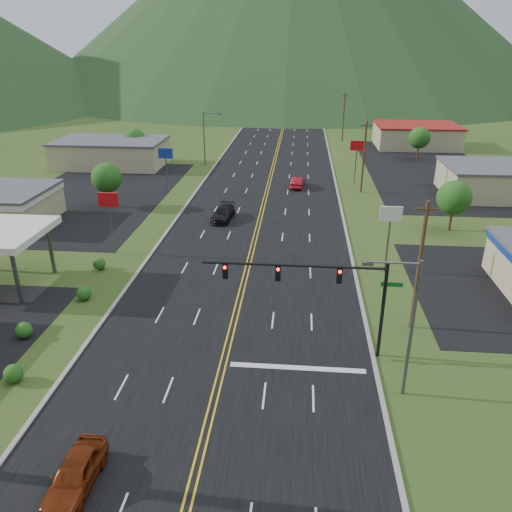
# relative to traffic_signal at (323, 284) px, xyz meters

# --- Properties ---
(traffic_signal) EXTENTS (13.10, 0.43, 7.00)m
(traffic_signal) POSITION_rel_traffic_signal_xyz_m (0.00, 0.00, 0.00)
(traffic_signal) COLOR black
(traffic_signal) RESTS_ON ground
(streetlight_east) EXTENTS (3.28, 0.25, 9.00)m
(streetlight_east) POSITION_rel_traffic_signal_xyz_m (4.70, -4.00, -0.15)
(streetlight_east) COLOR #59595E
(streetlight_east) RESTS_ON ground
(streetlight_west) EXTENTS (3.28, 0.25, 9.00)m
(streetlight_west) POSITION_rel_traffic_signal_xyz_m (-18.16, 56.00, -0.15)
(streetlight_west) COLOR #59595E
(streetlight_west) RESTS_ON ground
(building_west_far) EXTENTS (18.40, 11.40, 4.50)m
(building_west_far) POSITION_rel_traffic_signal_xyz_m (-34.48, 54.00, -3.07)
(building_west_far) COLOR #C7BB8A
(building_west_far) RESTS_ON ground
(building_east_mid) EXTENTS (14.40, 11.40, 4.30)m
(building_east_mid) POSITION_rel_traffic_signal_xyz_m (25.52, 41.00, -3.17)
(building_east_mid) COLOR #C7BB8A
(building_east_mid) RESTS_ON ground
(building_east_far) EXTENTS (16.40, 12.40, 4.50)m
(building_east_far) POSITION_rel_traffic_signal_xyz_m (21.52, 76.00, -3.07)
(building_east_far) COLOR #C7BB8A
(building_east_far) RESTS_ON ground
(pole_sign_west_a) EXTENTS (2.00, 0.18, 6.40)m
(pole_sign_west_a) POSITION_rel_traffic_signal_xyz_m (-20.48, 16.00, -0.28)
(pole_sign_west_a) COLOR #59595E
(pole_sign_west_a) RESTS_ON ground
(pole_sign_west_b) EXTENTS (2.00, 0.18, 6.40)m
(pole_sign_west_b) POSITION_rel_traffic_signal_xyz_m (-20.48, 38.00, -0.28)
(pole_sign_west_b) COLOR #59595E
(pole_sign_west_b) RESTS_ON ground
(pole_sign_east_a) EXTENTS (2.00, 0.18, 6.40)m
(pole_sign_east_a) POSITION_rel_traffic_signal_xyz_m (6.52, 14.00, -0.28)
(pole_sign_east_a) COLOR #59595E
(pole_sign_east_a) RESTS_ON ground
(pole_sign_east_b) EXTENTS (2.00, 0.18, 6.40)m
(pole_sign_east_b) POSITION_rel_traffic_signal_xyz_m (6.52, 46.00, -0.28)
(pole_sign_east_b) COLOR #59595E
(pole_sign_east_b) RESTS_ON ground
(tree_west_a) EXTENTS (3.84, 3.84, 5.82)m
(tree_west_a) POSITION_rel_traffic_signal_xyz_m (-26.48, 31.00, -1.44)
(tree_west_a) COLOR #382314
(tree_west_a) RESTS_ON ground
(tree_west_b) EXTENTS (3.84, 3.84, 5.82)m
(tree_west_b) POSITION_rel_traffic_signal_xyz_m (-31.48, 58.00, -1.44)
(tree_west_b) COLOR #382314
(tree_west_b) RESTS_ON ground
(tree_east_a) EXTENTS (3.84, 3.84, 5.82)m
(tree_east_a) POSITION_rel_traffic_signal_xyz_m (15.52, 26.00, -1.44)
(tree_east_a) COLOR #382314
(tree_east_a) RESTS_ON ground
(tree_east_b) EXTENTS (3.84, 3.84, 5.82)m
(tree_east_b) POSITION_rel_traffic_signal_xyz_m (19.52, 64.00, -1.44)
(tree_east_b) COLOR #382314
(tree_east_b) RESTS_ON ground
(utility_pole_a) EXTENTS (1.60, 0.28, 10.00)m
(utility_pole_a) POSITION_rel_traffic_signal_xyz_m (7.02, 4.00, -0.20)
(utility_pole_a) COLOR #382314
(utility_pole_a) RESTS_ON ground
(utility_pole_b) EXTENTS (1.60, 0.28, 10.00)m
(utility_pole_b) POSITION_rel_traffic_signal_xyz_m (7.02, 41.00, -0.20)
(utility_pole_b) COLOR #382314
(utility_pole_b) RESTS_ON ground
(utility_pole_c) EXTENTS (1.60, 0.28, 10.00)m
(utility_pole_c) POSITION_rel_traffic_signal_xyz_m (7.02, 81.00, -0.20)
(utility_pole_c) COLOR #382314
(utility_pole_c) RESTS_ON ground
(utility_pole_d) EXTENTS (1.60, 0.28, 10.00)m
(utility_pole_d) POSITION_rel_traffic_signal_xyz_m (7.02, 121.00, -0.20)
(utility_pole_d) COLOR #382314
(utility_pole_d) RESTS_ON ground
(car_red_near) EXTENTS (1.93, 4.70, 1.59)m
(car_red_near) POSITION_rel_traffic_signal_xyz_m (-12.06, -12.57, -4.53)
(car_red_near) COLOR maroon
(car_red_near) RESTS_ON ground
(car_dark_mid) EXTENTS (2.62, 5.52, 1.56)m
(car_dark_mid) POSITION_rel_traffic_signal_xyz_m (-10.90, 27.24, -4.55)
(car_dark_mid) COLOR black
(car_dark_mid) RESTS_ON ground
(car_red_far) EXTENTS (2.30, 4.85, 1.53)m
(car_red_far) POSITION_rel_traffic_signal_xyz_m (-2.05, 42.66, -4.56)
(car_red_far) COLOR maroon
(car_red_far) RESTS_ON ground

